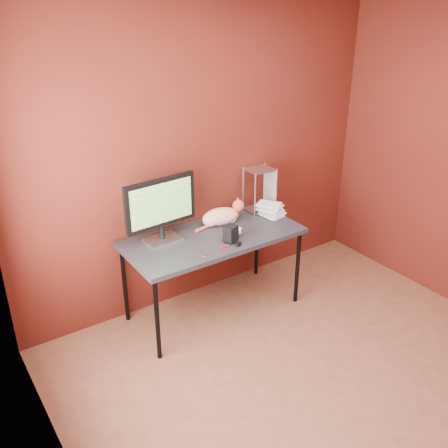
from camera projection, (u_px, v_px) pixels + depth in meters
room at (360, 209)px, 2.92m from camera, size 3.52×3.52×2.61m
desk at (213, 241)px, 4.19m from camera, size 1.50×0.70×0.75m
monitor at (161, 207)px, 3.94m from camera, size 0.62×0.22×0.54m
cat at (221, 216)px, 4.33m from camera, size 0.48×0.24×0.22m
skull_mug at (237, 231)px, 4.14m from camera, size 0.09×0.09×0.08m
speaker at (231, 234)px, 4.03m from camera, size 0.12×0.12×0.14m
book_stack at (268, 151)px, 4.22m from camera, size 0.24×0.26×1.25m
wire_rack at (260, 189)px, 4.56m from camera, size 0.25×0.21×0.41m
pocket_knife at (225, 247)px, 3.96m from camera, size 0.07×0.02×0.01m
black_gadget at (238, 244)px, 3.99m from camera, size 0.07×0.05×0.03m
washer at (204, 255)px, 3.85m from camera, size 0.05×0.05×0.00m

